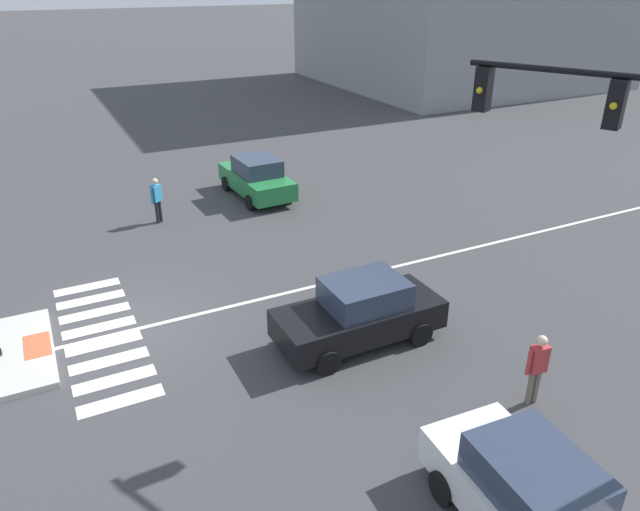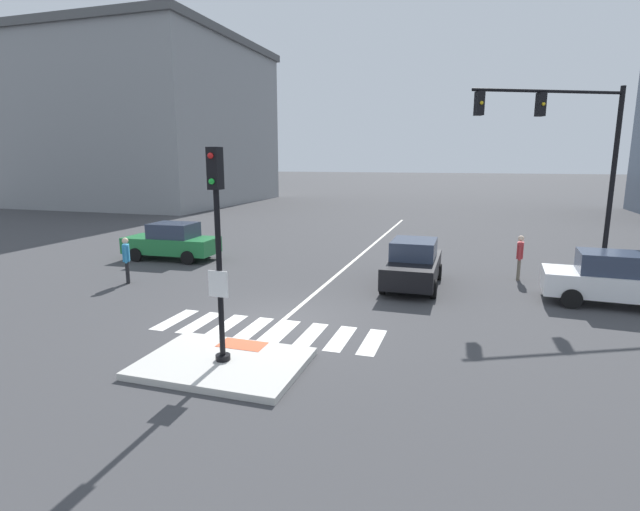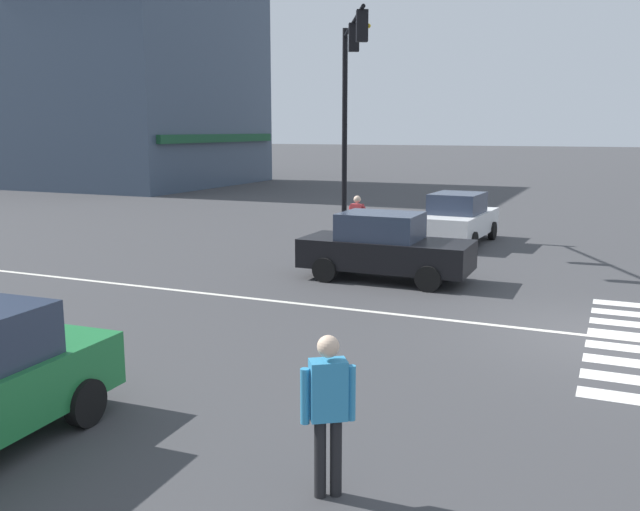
{
  "view_description": "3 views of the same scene",
  "coord_description": "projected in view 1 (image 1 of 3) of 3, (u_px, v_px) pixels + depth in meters",
  "views": [
    {
      "loc": [
        13.56,
        -1.23,
        8.25
      ],
      "look_at": [
        1.1,
        5.02,
        1.49
      ],
      "focal_mm": 32.99,
      "sensor_mm": 36.0,
      "label": 1
    },
    {
      "loc": [
        4.95,
        -11.7,
        4.42
      ],
      "look_at": [
        0.08,
        3.8,
        1.17
      ],
      "focal_mm": 27.17,
      "sensor_mm": 36.0,
      "label": 2
    },
    {
      "loc": [
        -12.64,
        -0.04,
        3.61
      ],
      "look_at": [
        -0.53,
        5.24,
        1.2
      ],
      "focal_mm": 38.65,
      "sensor_mm": 36.0,
      "label": 3
    }
  ],
  "objects": [
    {
      "name": "crosswalk_stripe_g",
      "position": [
        115.0,
        380.0,
        13.15
      ],
      "size": [
        0.44,
        1.8,
        0.01
      ],
      "primitive_type": "cube",
      "color": "silver",
      "rests_on": "ground"
    },
    {
      "name": "car_green_cross_left",
      "position": [
        257.0,
        177.0,
        23.51
      ],
      "size": [
        4.17,
        1.98,
        1.64
      ],
      "color": "#237A3D",
      "rests_on": "ground"
    },
    {
      "name": "crosswalk_stripe_f",
      "position": [
        109.0,
        361.0,
        13.8
      ],
      "size": [
        0.44,
        1.8,
        0.01
      ],
      "primitive_type": "cube",
      "color": "silver",
      "rests_on": "ground"
    },
    {
      "name": "tactile_pad_front",
      "position": [
        37.0,
        345.0,
        14.11
      ],
      "size": [
        1.1,
        0.6,
        0.01
      ],
      "primitive_type": "cube",
      "color": "#DB5B38",
      "rests_on": "traffic_island"
    },
    {
      "name": "crosswalk_stripe_c",
      "position": [
        95.0,
        313.0,
        15.73
      ],
      "size": [
        0.44,
        1.8,
        0.01
      ],
      "primitive_type": "cube",
      "color": "silver",
      "rests_on": "ground"
    },
    {
      "name": "ground_plane",
      "position": [
        125.0,
        330.0,
        15.0
      ],
      "size": [
        300.0,
        300.0,
        0.0
      ],
      "primitive_type": "plane",
      "color": "#3D3D3F"
    },
    {
      "name": "crosswalk_stripe_a",
      "position": [
        87.0,
        287.0,
        17.02
      ],
      "size": [
        0.44,
        1.8,
        0.01
      ],
      "primitive_type": "cube",
      "color": "silver",
      "rests_on": "ground"
    },
    {
      "name": "crosswalk_stripe_b",
      "position": [
        91.0,
        300.0,
        16.37
      ],
      "size": [
        0.44,
        1.8,
        0.01
      ],
      "primitive_type": "cube",
      "color": "silver",
      "rests_on": "ground"
    },
    {
      "name": "car_black_eastbound_mid",
      "position": [
        360.0,
        312.0,
        14.22
      ],
      "size": [
        1.86,
        4.11,
        1.64
      ],
      "color": "black",
      "rests_on": "ground"
    },
    {
      "name": "crosswalk_stripe_d",
      "position": [
        99.0,
        328.0,
        15.09
      ],
      "size": [
        0.44,
        1.8,
        0.01
      ],
      "primitive_type": "cube",
      "color": "silver",
      "rests_on": "ground"
    },
    {
      "name": "crosswalk_stripe_h",
      "position": [
        121.0,
        401.0,
        12.51
      ],
      "size": [
        0.44,
        1.8,
        0.01
      ],
      "primitive_type": "cube",
      "color": "silver",
      "rests_on": "ground"
    },
    {
      "name": "lane_centre_line",
      "position": [
        444.0,
        255.0,
        18.95
      ],
      "size": [
        0.14,
        28.0,
        0.01
      ],
      "primitive_type": "cube",
      "color": "silver",
      "rests_on": "ground"
    },
    {
      "name": "pedestrian_waiting_far_side",
      "position": [
        538.0,
        364.0,
        12.05
      ],
      "size": [
        0.26,
        0.55,
        1.67
      ],
      "color": "#6B6051",
      "rests_on": "ground"
    },
    {
      "name": "crosswalk_stripe_e",
      "position": [
        104.0,
        343.0,
        14.44
      ],
      "size": [
        0.44,
        1.8,
        0.01
      ],
      "primitive_type": "cube",
      "color": "silver",
      "rests_on": "ground"
    },
    {
      "name": "car_white_cross_right",
      "position": [
        536.0,
        505.0,
        9.09
      ],
      "size": [
        4.19,
        2.01,
        1.64
      ],
      "color": "white",
      "rests_on": "ground"
    },
    {
      "name": "pedestrian_at_curb_left",
      "position": [
        157.0,
        197.0,
        21.0
      ],
      "size": [
        0.38,
        0.47,
        1.67
      ],
      "color": "black",
      "rests_on": "ground"
    }
  ]
}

